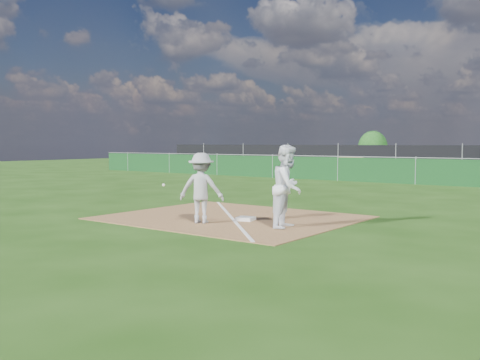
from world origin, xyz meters
name	(u,v)px	position (x,y,z in m)	size (l,w,h in m)	color
ground	(372,192)	(0.00, 10.00, 0.00)	(90.00, 90.00, 0.00)	#1C420E
infield_dirt	(231,218)	(0.00, 1.00, 0.01)	(6.00, 5.00, 0.02)	brown
foul_line	(231,217)	(0.00, 1.00, 0.03)	(0.08, 7.00, 0.01)	white
green_fence	(416,172)	(0.00, 15.00, 0.60)	(44.00, 0.05, 1.20)	#0F3916
dirt_mound	(350,166)	(-5.00, 18.50, 0.58)	(3.38, 2.60, 1.17)	olive
black_fence	(462,161)	(0.00, 23.00, 0.90)	(46.00, 0.04, 1.80)	black
first_base	(246,219)	(0.63, 0.78, 0.06)	(0.41, 0.41, 0.09)	white
play_at_first	(201,188)	(0.02, -0.18, 0.86)	(2.14, 1.04, 1.68)	#B8B8BB
runner	(288,187)	(2.03, 0.50, 0.95)	(0.92, 0.72, 1.90)	white
car_left	(409,159)	(-4.89, 27.90, 0.82)	(1.91, 4.75, 1.62)	#A4A6AB
car_mid	(449,159)	(-2.24, 28.37, 0.84)	(1.76, 5.06, 1.67)	black
tree_left	(373,148)	(-10.07, 33.63, 1.52)	(2.50, 2.50, 2.96)	#382316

